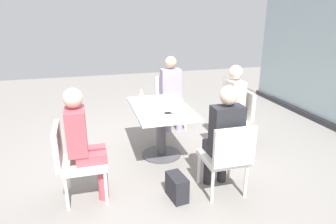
% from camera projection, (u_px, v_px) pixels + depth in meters
% --- Properties ---
extents(ground_plane, '(12.00, 12.00, 0.00)m').
position_uv_depth(ground_plane, '(161.00, 155.00, 4.33)').
color(ground_plane, gray).
extents(dining_table_main, '(1.25, 0.76, 0.73)m').
position_uv_depth(dining_table_main, '(161.00, 121.00, 4.16)').
color(dining_table_main, silver).
rests_on(dining_table_main, ground_plane).
extents(chair_far_right, '(0.50, 0.46, 0.87)m').
position_uv_depth(chair_far_right, '(227.00, 155.00, 3.24)').
color(chair_far_right, silver).
rests_on(chair_far_right, ground_plane).
extents(chair_near_window, '(0.46, 0.51, 0.87)m').
position_uv_depth(chair_near_window, '(236.00, 116.00, 4.46)').
color(chair_near_window, silver).
rests_on(chair_near_window, ground_plane).
extents(chair_far_left, '(0.50, 0.46, 0.87)m').
position_uv_depth(chair_far_left, '(170.00, 99.00, 5.32)').
color(chair_far_left, silver).
rests_on(chair_far_left, ground_plane).
extents(chair_front_right, '(0.46, 0.50, 0.87)m').
position_uv_depth(chair_front_right, '(74.00, 158.00, 3.18)').
color(chair_front_right, silver).
rests_on(chair_front_right, ground_plane).
extents(person_far_right, '(0.39, 0.34, 1.26)m').
position_uv_depth(person_far_right, '(224.00, 134.00, 3.27)').
color(person_far_right, '#28282D').
rests_on(person_far_right, ground_plane).
extents(person_near_window, '(0.34, 0.39, 1.26)m').
position_uv_depth(person_near_window, '(230.00, 103.00, 4.37)').
color(person_near_window, silver).
rests_on(person_near_window, ground_plane).
extents(person_far_left, '(0.39, 0.34, 1.26)m').
position_uv_depth(person_far_left, '(172.00, 89.00, 5.16)').
color(person_far_left, '#9E93B7').
rests_on(person_far_left, ground_plane).
extents(person_front_right, '(0.34, 0.39, 1.26)m').
position_uv_depth(person_front_right, '(83.00, 139.00, 3.14)').
color(person_front_right, '#B24C56').
rests_on(person_front_right, ground_plane).
extents(wine_glass_0, '(0.07, 0.07, 0.18)m').
position_uv_depth(wine_glass_0, '(164.00, 108.00, 3.63)').
color(wine_glass_0, silver).
rests_on(wine_glass_0, dining_table_main).
extents(wine_glass_1, '(0.07, 0.07, 0.18)m').
position_uv_depth(wine_glass_1, '(145.00, 110.00, 3.54)').
color(wine_glass_1, silver).
rests_on(wine_glass_1, dining_table_main).
extents(wine_glass_2, '(0.07, 0.07, 0.18)m').
position_uv_depth(wine_glass_2, '(154.00, 98.00, 4.03)').
color(wine_glass_2, silver).
rests_on(wine_glass_2, dining_table_main).
extents(wine_glass_3, '(0.07, 0.07, 0.18)m').
position_uv_depth(wine_glass_3, '(173.00, 109.00, 3.60)').
color(wine_glass_3, silver).
rests_on(wine_glass_3, dining_table_main).
extents(wine_glass_4, '(0.07, 0.07, 0.18)m').
position_uv_depth(wine_glass_4, '(166.00, 101.00, 3.90)').
color(wine_glass_4, silver).
rests_on(wine_glass_4, dining_table_main).
extents(wine_glass_5, '(0.07, 0.07, 0.18)m').
position_uv_depth(wine_glass_5, '(141.00, 92.00, 4.33)').
color(wine_glass_5, silver).
rests_on(wine_glass_5, dining_table_main).
extents(wine_glass_6, '(0.07, 0.07, 0.18)m').
position_uv_depth(wine_glass_6, '(174.00, 95.00, 4.17)').
color(wine_glass_6, silver).
rests_on(wine_glass_6, dining_table_main).
extents(coffee_cup, '(0.08, 0.08, 0.09)m').
position_uv_depth(coffee_cup, '(157.00, 101.00, 4.19)').
color(coffee_cup, white).
rests_on(coffee_cup, dining_table_main).
extents(cell_phone_on_table, '(0.08, 0.15, 0.01)m').
position_uv_depth(cell_phone_on_table, '(170.00, 113.00, 3.86)').
color(cell_phone_on_table, black).
rests_on(cell_phone_on_table, dining_table_main).
extents(handbag_0, '(0.32, 0.20, 0.28)m').
position_uv_depth(handbag_0, '(177.00, 187.00, 3.29)').
color(handbag_0, '#232328').
rests_on(handbag_0, ground_plane).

